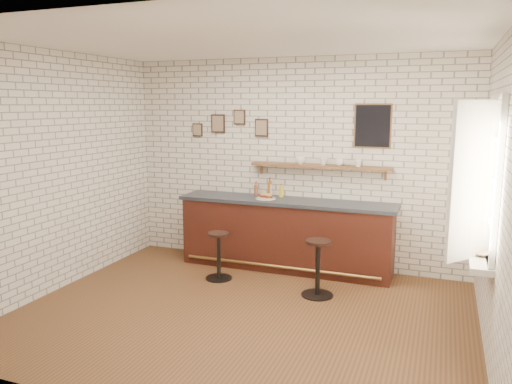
# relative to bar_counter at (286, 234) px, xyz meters

# --- Properties ---
(ground) EXTENTS (5.00, 5.00, 0.00)m
(ground) POSITION_rel_bar_counter_xyz_m (0.03, -1.70, -0.51)
(ground) COLOR brown
(ground) RESTS_ON ground
(bar_counter) EXTENTS (3.10, 0.65, 1.01)m
(bar_counter) POSITION_rel_bar_counter_xyz_m (0.00, 0.00, 0.00)
(bar_counter) COLOR #401911
(bar_counter) RESTS_ON ground
(sandwich_plate) EXTENTS (0.28, 0.28, 0.01)m
(sandwich_plate) POSITION_rel_bar_counter_xyz_m (-0.29, -0.05, 0.51)
(sandwich_plate) COLOR white
(sandwich_plate) RESTS_ON bar_counter
(ciabatta_sandwich) EXTENTS (0.22, 0.16, 0.07)m
(ciabatta_sandwich) POSITION_rel_bar_counter_xyz_m (-0.28, -0.05, 0.55)
(ciabatta_sandwich) COLOR tan
(ciabatta_sandwich) RESTS_ON sandwich_plate
(potato_chips) EXTENTS (0.26, 0.18, 0.00)m
(potato_chips) POSITION_rel_bar_counter_xyz_m (-0.31, -0.05, 0.52)
(potato_chips) COLOR #D9994C
(potato_chips) RESTS_ON sandwich_plate
(bitters_bottle_brown) EXTENTS (0.06, 0.06, 0.20)m
(bitters_bottle_brown) POSITION_rel_bar_counter_xyz_m (-0.52, 0.18, 0.59)
(bitters_bottle_brown) COLOR brown
(bitters_bottle_brown) RESTS_ON bar_counter
(bitters_bottle_white) EXTENTS (0.06, 0.06, 0.23)m
(bitters_bottle_white) POSITION_rel_bar_counter_xyz_m (-0.30, 0.18, 0.60)
(bitters_bottle_white) COLOR beige
(bitters_bottle_white) RESTS_ON bar_counter
(bitters_bottle_amber) EXTENTS (0.07, 0.07, 0.27)m
(bitters_bottle_amber) POSITION_rel_bar_counter_xyz_m (-0.31, 0.18, 0.62)
(bitters_bottle_amber) COLOR brown
(bitters_bottle_amber) RESTS_ON bar_counter
(condiment_bottle_yellow) EXTENTS (0.06, 0.06, 0.19)m
(condiment_bottle_yellow) POSITION_rel_bar_counter_xyz_m (-0.13, 0.18, 0.58)
(condiment_bottle_yellow) COLOR gold
(condiment_bottle_yellow) RESTS_ON bar_counter
(bar_stool_left) EXTENTS (0.37, 0.37, 0.64)m
(bar_stool_left) POSITION_rel_bar_counter_xyz_m (-0.71, -0.75, -0.16)
(bar_stool_left) COLOR black
(bar_stool_left) RESTS_ON ground
(bar_stool_right) EXTENTS (0.41, 0.41, 0.71)m
(bar_stool_right) POSITION_rel_bar_counter_xyz_m (0.69, -0.87, -0.13)
(bar_stool_right) COLOR black
(bar_stool_right) RESTS_ON ground
(wall_shelf) EXTENTS (2.00, 0.18, 0.18)m
(wall_shelf) POSITION_rel_bar_counter_xyz_m (0.43, 0.20, 0.97)
(wall_shelf) COLOR brown
(wall_shelf) RESTS_ON ground
(shelf_cup_a) EXTENTS (0.19, 0.19, 0.11)m
(shelf_cup_a) POSITION_rel_bar_counter_xyz_m (0.15, 0.20, 1.05)
(shelf_cup_a) COLOR white
(shelf_cup_a) RESTS_ON wall_shelf
(shelf_cup_b) EXTENTS (0.13, 0.13, 0.09)m
(shelf_cup_b) POSITION_rel_bar_counter_xyz_m (0.48, 0.20, 1.04)
(shelf_cup_b) COLOR white
(shelf_cup_b) RESTS_ON wall_shelf
(shelf_cup_c) EXTENTS (0.16, 0.16, 0.09)m
(shelf_cup_c) POSITION_rel_bar_counter_xyz_m (0.70, 0.20, 1.04)
(shelf_cup_c) COLOR white
(shelf_cup_c) RESTS_ON wall_shelf
(shelf_cup_d) EXTENTS (0.12, 0.12, 0.09)m
(shelf_cup_d) POSITION_rel_bar_counter_xyz_m (0.96, 0.20, 1.04)
(shelf_cup_d) COLOR white
(shelf_cup_d) RESTS_ON wall_shelf
(back_wall_decor) EXTENTS (2.96, 0.02, 0.56)m
(back_wall_decor) POSITION_rel_bar_counter_xyz_m (0.25, 0.28, 1.54)
(back_wall_decor) COLOR black
(back_wall_decor) RESTS_ON ground
(window_sill) EXTENTS (0.20, 1.35, 0.06)m
(window_sill) POSITION_rel_bar_counter_xyz_m (2.43, -1.40, 0.39)
(window_sill) COLOR white
(window_sill) RESTS_ON ground
(casement_window) EXTENTS (0.40, 1.30, 1.56)m
(casement_window) POSITION_rel_bar_counter_xyz_m (2.38, -1.40, 1.14)
(casement_window) COLOR white
(casement_window) RESTS_ON ground
(book_lower) EXTENTS (0.18, 0.22, 0.02)m
(book_lower) POSITION_rel_bar_counter_xyz_m (2.41, -1.56, 0.43)
(book_lower) COLOR tan
(book_lower) RESTS_ON window_sill
(book_upper) EXTENTS (0.26, 0.27, 0.02)m
(book_upper) POSITION_rel_bar_counter_xyz_m (2.41, -1.55, 0.45)
(book_upper) COLOR tan
(book_upper) RESTS_ON book_lower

